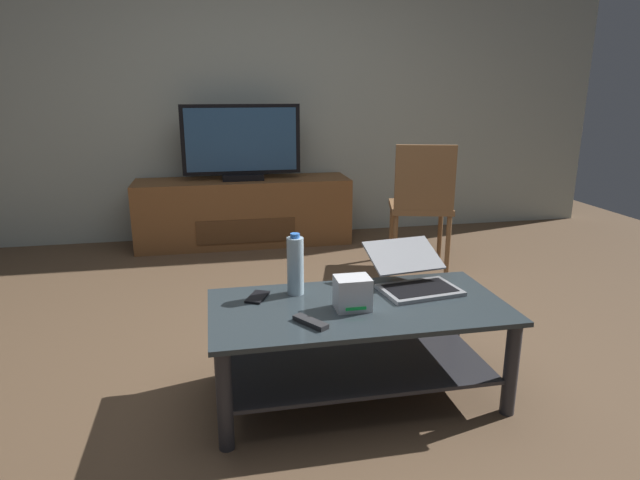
# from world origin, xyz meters

# --- Properties ---
(ground_plane) EXTENTS (7.68, 7.68, 0.00)m
(ground_plane) POSITION_xyz_m (0.00, 0.00, 0.00)
(ground_plane) COLOR brown
(back_wall) EXTENTS (6.40, 0.12, 2.80)m
(back_wall) POSITION_xyz_m (0.00, 2.55, 1.40)
(back_wall) COLOR #A8B2A8
(back_wall) RESTS_ON ground
(coffee_table) EXTENTS (1.25, 0.62, 0.43)m
(coffee_table) POSITION_xyz_m (0.11, -0.33, 0.29)
(coffee_table) COLOR #2D383D
(coffee_table) RESTS_ON ground
(media_cabinet) EXTENTS (1.81, 0.49, 0.56)m
(media_cabinet) POSITION_xyz_m (-0.21, 2.23, 0.28)
(media_cabinet) COLOR brown
(media_cabinet) RESTS_ON ground
(television) EXTENTS (0.98, 0.20, 0.62)m
(television) POSITION_xyz_m (-0.21, 2.21, 0.86)
(television) COLOR black
(television) RESTS_ON media_cabinet
(dining_chair) EXTENTS (0.54, 0.54, 0.94)m
(dining_chair) POSITION_xyz_m (1.02, 1.25, 0.53)
(dining_chair) COLOR brown
(dining_chair) RESTS_ON ground
(laptop) EXTENTS (0.39, 0.43, 0.18)m
(laptop) POSITION_xyz_m (0.41, -0.17, 0.48)
(laptop) COLOR gray
(laptop) RESTS_ON coffee_table
(router_box) EXTENTS (0.14, 0.12, 0.14)m
(router_box) POSITION_xyz_m (0.07, -0.36, 0.50)
(router_box) COLOR silver
(router_box) RESTS_ON coffee_table
(water_bottle_near) EXTENTS (0.07, 0.07, 0.28)m
(water_bottle_near) POSITION_xyz_m (-0.13, -0.15, 0.56)
(water_bottle_near) COLOR silver
(water_bottle_near) RESTS_ON coffee_table
(cell_phone) EXTENTS (0.12, 0.16, 0.01)m
(cell_phone) POSITION_xyz_m (-0.30, -0.17, 0.43)
(cell_phone) COLOR black
(cell_phone) RESTS_ON coffee_table
(tv_remote) EXTENTS (0.13, 0.16, 0.02)m
(tv_remote) POSITION_xyz_m (-0.13, -0.48, 0.44)
(tv_remote) COLOR #2D2D30
(tv_remote) RESTS_ON coffee_table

